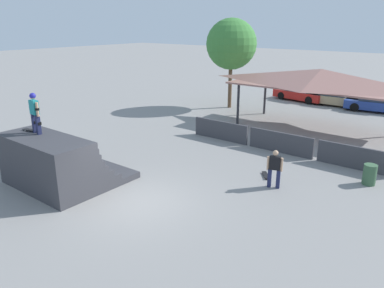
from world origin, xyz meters
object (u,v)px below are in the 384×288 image
object	(u,v)px
skateboard_on_ground	(266,175)
trash_bin	(370,175)
skater_on_deck	(35,110)
skateboard_on_deck	(32,130)
parked_car_red	(300,93)
parked_car_blue	(374,103)
bystander_walking	(275,167)
tree_beside_pavilion	(231,44)
parked_car_tan	(335,98)

from	to	relation	value
skateboard_on_ground	trash_bin	xyz separation A→B (m)	(3.67, 1.85, 0.37)
skater_on_deck	skateboard_on_deck	distance (m)	0.98
skater_on_deck	skateboard_on_deck	xyz separation A→B (m)	(-0.45, 0.02, -0.88)
trash_bin	skater_on_deck	bearing A→B (deg)	-143.17
parked_car_red	skateboard_on_deck	bearing A→B (deg)	-85.13
parked_car_red	parked_car_blue	xyz separation A→B (m)	(5.92, -0.55, -0.00)
bystander_walking	parked_car_blue	xyz separation A→B (m)	(-0.22, 16.84, -0.27)
tree_beside_pavilion	parked_car_blue	bearing A→B (deg)	30.41
skateboard_on_deck	parked_car_tan	distance (m)	23.16
bystander_walking	tree_beside_pavilion	size ratio (longest dim) A/B	0.24
skater_on_deck	tree_beside_pavilion	size ratio (longest dim) A/B	0.25
skateboard_on_deck	parked_car_blue	world-z (taller)	skateboard_on_deck
bystander_walking	skateboard_on_deck	bearing A→B (deg)	15.33
skater_on_deck	parked_car_blue	size ratio (longest dim) A/B	0.39
parked_car_blue	trash_bin	bearing A→B (deg)	-84.60
skater_on_deck	skateboard_on_ground	world-z (taller)	skater_on_deck
skater_on_deck	parked_car_red	size ratio (longest dim) A/B	0.35
skateboard_on_ground	parked_car_blue	world-z (taller)	parked_car_blue
bystander_walking	parked_car_tan	world-z (taller)	bystander_walking
skater_on_deck	tree_beside_pavilion	xyz separation A→B (m)	(-1.62, 16.80, 1.72)
skateboard_on_ground	parked_car_blue	bearing A→B (deg)	140.04
trash_bin	parked_car_blue	bearing A→B (deg)	102.49
parked_car_tan	tree_beside_pavilion	bearing A→B (deg)	-137.69
bystander_walking	skateboard_on_ground	distance (m)	1.37
parked_car_tan	parked_car_blue	world-z (taller)	same
tree_beside_pavilion	skateboard_on_ground	bearing A→B (deg)	-50.98
skateboard_on_deck	bystander_walking	xyz separation A→B (m)	(8.20, 5.32, -1.27)
parked_car_red	skateboard_on_ground	bearing A→B (deg)	-61.91
parked_car_red	parked_car_blue	world-z (taller)	same
skateboard_on_ground	parked_car_tan	size ratio (longest dim) A/B	0.18
skateboard_on_deck	parked_car_blue	xyz separation A→B (m)	(7.99, 22.15, -1.55)
skateboard_on_ground	parked_car_red	xyz separation A→B (m)	(-5.39, 16.58, 0.54)
skateboard_on_deck	skateboard_on_ground	distance (m)	9.88
skateboard_on_deck	trash_bin	distance (m)	13.80
trash_bin	parked_car_red	world-z (taller)	parked_car_red
parked_car_blue	parked_car_red	bearing A→B (deg)	167.57
bystander_walking	parked_car_red	bearing A→B (deg)	-88.17
skateboard_on_ground	parked_car_blue	xyz separation A→B (m)	(0.53, 16.03, 0.54)
skateboard_on_deck	tree_beside_pavilion	distance (m)	17.02
parked_car_red	parked_car_blue	bearing A→B (deg)	4.74
parked_car_red	bystander_walking	bearing A→B (deg)	-60.49
tree_beside_pavilion	parked_car_blue	xyz separation A→B (m)	(9.16, 5.38, -4.15)
bystander_walking	parked_car_blue	bearing A→B (deg)	-106.87
parked_car_blue	parked_car_tan	bearing A→B (deg)	165.28
trash_bin	parked_car_tan	size ratio (longest dim) A/B	0.19
parked_car_tan	trash_bin	bearing A→B (deg)	-67.93
skater_on_deck	bystander_walking	bearing A→B (deg)	39.87
skater_on_deck	bystander_walking	distance (m)	9.66
parked_car_tan	parked_car_blue	xyz separation A→B (m)	(2.96, -0.40, -0.00)
tree_beside_pavilion	parked_car_blue	size ratio (longest dim) A/B	1.58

